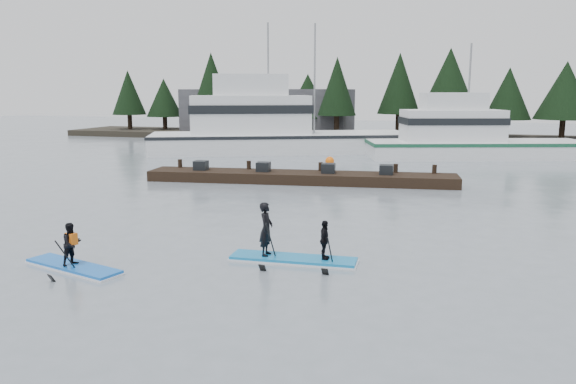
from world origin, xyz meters
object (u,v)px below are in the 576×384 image
(fishing_boat_medium, at_px, (470,148))
(floating_dock, at_px, (300,177))
(fishing_boat_large, at_px, (273,141))
(paddleboard_duo, at_px, (290,244))
(paddleboard_solo, at_px, (72,254))

(fishing_boat_medium, relative_size, floating_dock, 0.99)
(fishing_boat_large, xyz_separation_m, fishing_boat_medium, (15.02, 0.52, -0.22))
(floating_dock, relative_size, paddleboard_duo, 4.49)
(floating_dock, height_order, paddleboard_solo, paddleboard_solo)
(fishing_boat_medium, bearing_deg, fishing_boat_large, 163.83)
(fishing_boat_large, relative_size, fishing_boat_medium, 1.29)
(paddleboard_solo, bearing_deg, fishing_boat_medium, 85.85)
(fishing_boat_large, bearing_deg, paddleboard_duo, -94.26)
(fishing_boat_large, distance_m, paddleboard_duo, 29.41)
(fishing_boat_medium, xyz_separation_m, floating_dock, (-8.79, -14.63, -0.39))
(paddleboard_duo, bearing_deg, paddleboard_solo, -159.53)
(floating_dock, height_order, paddleboard_duo, paddleboard_duo)
(fishing_boat_medium, relative_size, paddleboard_solo, 5.03)
(floating_dock, relative_size, paddleboard_solo, 5.06)
(fishing_boat_large, distance_m, floating_dock, 15.44)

